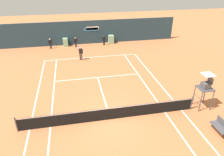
# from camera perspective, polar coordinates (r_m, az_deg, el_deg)

# --- Properties ---
(ground_plane) EXTENTS (80.00, 80.00, 0.01)m
(ground_plane) POSITION_cam_1_polar(r_m,az_deg,el_deg) (15.03, -0.86, -9.86)
(ground_plane) COLOR #C67042
(tennis_net) EXTENTS (12.10, 0.10, 1.07)m
(tennis_net) POSITION_cam_1_polar(r_m,az_deg,el_deg) (14.27, -0.44, -9.61)
(tennis_net) COLOR #4C4C51
(tennis_net) RESTS_ON ground_plane
(sponsor_back_wall) EXTENTS (25.00, 1.02, 3.15)m
(sponsor_back_wall) POSITION_cam_1_polar(r_m,az_deg,el_deg) (29.24, -6.93, 12.19)
(sponsor_back_wall) COLOR #233D4C
(sponsor_back_wall) RESTS_ON ground_plane
(umpire_chair) EXTENTS (1.00, 1.00, 2.74)m
(umpire_chair) POSITION_cam_1_polar(r_m,az_deg,el_deg) (16.21, 24.22, -2.11)
(umpire_chair) COLOR #47474C
(umpire_chair) RESTS_ON ground_plane
(player_bench) EXTENTS (0.54, 1.25, 0.88)m
(player_bench) POSITION_cam_1_polar(r_m,az_deg,el_deg) (14.88, 27.65, -11.57)
(player_bench) COLOR #38383D
(player_bench) RESTS_ON ground_plane
(player_on_baseline) EXTENTS (0.68, 0.65, 1.79)m
(player_on_baseline) POSITION_cam_1_polar(r_m,az_deg,el_deg) (23.81, -8.62, 7.04)
(player_on_baseline) COLOR black
(player_on_baseline) RESTS_ON ground_plane
(ball_kid_left_post) EXTENTS (0.45, 0.22, 1.37)m
(ball_kid_left_post) POSITION_cam_1_polar(r_m,az_deg,el_deg) (28.57, -2.19, 10.46)
(ball_kid_left_post) COLOR black
(ball_kid_left_post) RESTS_ON ground_plane
(ball_kid_centre_post) EXTENTS (0.44, 0.19, 1.32)m
(ball_kid_centre_post) POSITION_cam_1_polar(r_m,az_deg,el_deg) (28.25, -9.93, 9.82)
(ball_kid_centre_post) COLOR black
(ball_kid_centre_post) RESTS_ON ground_plane
(ball_kid_right_post) EXTENTS (0.45, 0.20, 1.35)m
(ball_kid_right_post) POSITION_cam_1_polar(r_m,az_deg,el_deg) (28.37, -16.54, 9.21)
(ball_kid_right_post) COLOR black
(ball_kid_right_post) RESTS_ON ground_plane
(tennis_ball_near_service_line) EXTENTS (0.07, 0.07, 0.07)m
(tennis_ball_near_service_line) POSITION_cam_1_polar(r_m,az_deg,el_deg) (17.59, 10.02, -4.10)
(tennis_ball_near_service_line) COLOR #CCE033
(tennis_ball_near_service_line) RESTS_ON ground_plane
(tennis_ball_mid_court) EXTENTS (0.07, 0.07, 0.07)m
(tennis_ball_mid_court) POSITION_cam_1_polar(r_m,az_deg,el_deg) (21.15, 5.16, 1.90)
(tennis_ball_mid_court) COLOR #CCE033
(tennis_ball_mid_court) RESTS_ON ground_plane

